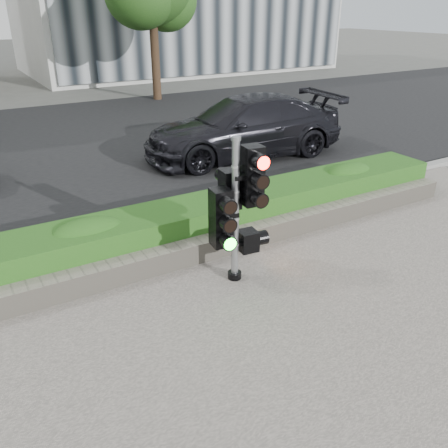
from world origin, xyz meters
name	(u,v)px	position (x,y,z in m)	size (l,w,h in m)	color
ground	(243,330)	(0.00, 0.00, 0.00)	(120.00, 120.00, 0.00)	#51514C
road	(59,146)	(0.00, 10.00, 0.01)	(60.00, 13.00, 0.02)	black
curb	(149,233)	(0.00, 3.15, 0.06)	(60.00, 0.25, 0.12)	gray
stone_wall	(178,255)	(0.00, 1.90, 0.20)	(12.00, 0.32, 0.34)	gray
hedge	(161,230)	(0.00, 2.55, 0.37)	(12.00, 1.00, 0.68)	#4B942D
traffic_signal	(236,203)	(0.58, 1.13, 1.24)	(0.77, 0.59, 2.18)	black
car_dark	(244,127)	(4.13, 6.43, 0.81)	(2.21, 5.44, 1.58)	black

